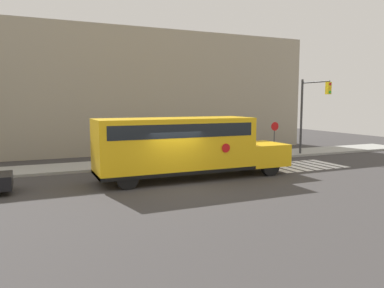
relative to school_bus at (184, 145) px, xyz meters
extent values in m
plane|color=#3A3838|center=(-0.89, -1.26, -1.75)|extent=(60.00, 60.00, 0.00)
cube|color=#9E9E99|center=(-0.89, 5.24, -1.67)|extent=(44.00, 3.00, 0.15)
cube|color=#9E937F|center=(-0.89, 11.74, 2.90)|extent=(32.00, 4.00, 9.30)
cube|color=white|center=(5.99, 0.74, -1.74)|extent=(0.50, 3.20, 0.01)
cube|color=white|center=(6.69, 0.74, -1.74)|extent=(0.50, 3.20, 0.01)
cube|color=white|center=(7.39, 0.74, -1.74)|extent=(0.50, 3.20, 0.01)
cube|color=white|center=(8.09, 0.74, -1.74)|extent=(0.50, 3.20, 0.01)
cube|color=white|center=(8.79, 0.74, -1.74)|extent=(0.50, 3.20, 0.01)
cube|color=white|center=(9.49, 0.74, -1.74)|extent=(0.50, 3.20, 0.01)
cube|color=white|center=(10.19, 0.74, -1.74)|extent=(0.50, 3.20, 0.01)
cube|color=yellow|center=(-0.47, 0.00, 0.02)|extent=(7.83, 2.50, 2.63)
cube|color=yellow|center=(4.58, 0.00, -0.72)|extent=(2.26, 2.50, 1.16)
cube|color=black|center=(-0.47, 0.00, -1.22)|extent=(7.83, 2.54, 0.16)
cube|color=black|center=(-0.47, 0.00, 0.78)|extent=(7.20, 2.53, 0.64)
cylinder|color=red|center=(1.69, -1.29, -0.11)|extent=(0.44, 0.02, 0.44)
cylinder|color=black|center=(4.47, 1.08, -1.25)|extent=(1.00, 0.30, 1.00)
cylinder|color=black|center=(4.47, -1.08, -1.25)|extent=(1.00, 0.30, 1.00)
cylinder|color=black|center=(-3.18, 1.08, -1.25)|extent=(1.00, 0.30, 1.00)
cylinder|color=black|center=(-3.18, -1.08, -1.25)|extent=(1.00, 0.30, 1.00)
cylinder|color=#38383A|center=(8.93, 4.71, -0.66)|extent=(0.07, 0.07, 2.17)
cylinder|color=red|center=(8.93, 4.66, 0.40)|extent=(0.61, 0.03, 0.61)
cylinder|color=#38383A|center=(10.97, 4.32, 0.98)|extent=(0.16, 0.16, 5.46)
cylinder|color=#38383A|center=(10.97, 3.00, 3.46)|extent=(0.10, 2.64, 0.10)
cube|color=yellow|center=(10.97, 1.78, 3.01)|extent=(0.28, 0.28, 0.80)
cylinder|color=red|center=(10.97, 1.63, 3.27)|extent=(0.18, 0.02, 0.18)
cylinder|color=#EAB214|center=(10.97, 1.63, 3.01)|extent=(0.18, 0.02, 0.18)
cylinder|color=green|center=(10.97, 1.63, 2.75)|extent=(0.18, 0.02, 0.18)
camera|label=1|loc=(-7.14, -17.15, 2.13)|focal=35.00mm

